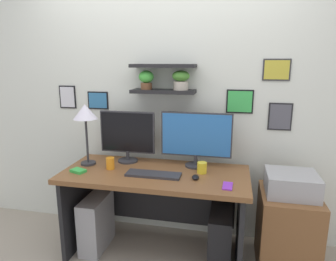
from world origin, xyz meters
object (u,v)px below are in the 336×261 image
computer_mouse (195,177)px  computer_tower_left (96,223)px  cell_phone (228,186)px  scissors_tray (78,171)px  coffee_mug (202,168)px  pen_cup (110,163)px  monitor_right (196,137)px  monitor_left (127,135)px  desk_lamp (85,116)px  computer_tower_right (220,238)px  desk (157,193)px  keyboard (153,174)px  printer (291,184)px  drawer_cabinet (287,231)px

computer_mouse → computer_tower_left: (-0.88, 0.05, -0.53)m
cell_phone → scissors_tray: size_ratio=1.17×
coffee_mug → pen_cup: pen_cup is taller
monitor_right → computer_tower_left: bearing=-163.5°
scissors_tray → computer_tower_left: 0.54m
monitor_left → desk_lamp: 0.40m
coffee_mug → scissors_tray: (-1.00, -0.20, -0.03)m
computer_tower_left → computer_tower_right: 1.09m
monitor_right → coffee_mug: size_ratio=6.76×
desk → keyboard: (0.01, -0.13, 0.22)m
computer_mouse → printer: bearing=9.9°
desk_lamp → printer: desk_lamp is taller
desk_lamp → coffee_mug: 1.08m
keyboard → coffee_mug: bearing=21.0°
monitor_left → computer_tower_right: size_ratio=1.10×
desk → monitor_left: monitor_left is taller
scissors_tray → computer_tower_left: size_ratio=0.25×
coffee_mug → computer_tower_left: bearing=-174.1°
cell_phone → keyboard: bearing=173.2°
monitor_right → coffee_mug: (0.07, -0.16, -0.21)m
cell_phone → printer: size_ratio=0.37×
monitor_left → scissors_tray: 0.53m
printer → cell_phone: bearing=-155.0°
cell_phone → scissors_tray: bearing=-179.4°
desk → keyboard: 0.26m
desk → computer_tower_right: (0.55, -0.07, -0.31)m
monitor_right → printer: bearing=-12.5°
drawer_cabinet → scissors_tray: bearing=-173.8°
pen_cup → printer: pen_cup is taller
keyboard → drawer_cabinet: bearing=6.9°
cell_phone → scissors_tray: 1.22m
desk → monitor_left: (-0.31, 0.16, 0.46)m
monitor_right → coffee_mug: bearing=-65.2°
desk_lamp → cell_phone: 1.32m
printer → computer_mouse: bearing=-170.1°
scissors_tray → computer_tower_right: (1.18, 0.12, -0.53)m
coffee_mug → drawer_cabinet: (0.69, -0.01, -0.48)m
computer_mouse → drawer_cabinet: computer_mouse is taller
monitor_left → monitor_right: 0.62m
computer_tower_left → desk: bearing=9.2°
keyboard → monitor_left: bearing=136.9°
cell_phone → computer_tower_right: 0.55m
pen_cup → computer_mouse: bearing=-5.5°
desk → monitor_left: bearing=152.1°
desk → coffee_mug: (0.38, 0.01, 0.26)m
desk_lamp → computer_tower_right: 1.53m
cell_phone → monitor_right: bearing=128.3°
desk_lamp → pen_cup: 0.46m
desk → computer_mouse: (0.35, -0.13, 0.23)m
keyboard → desk_lamp: desk_lamp is taller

